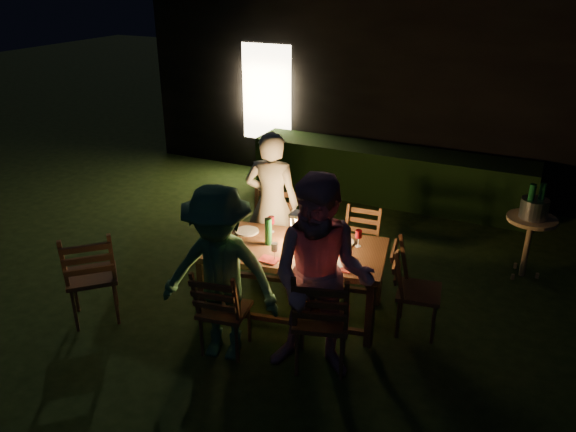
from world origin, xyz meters
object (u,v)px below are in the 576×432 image
at_px(dining_table, 293,254).
at_px(lantern, 299,231).
at_px(chair_near_left, 224,324).
at_px(chair_end, 416,304).
at_px(chair_near_right, 321,336).
at_px(chair_far_left, 271,248).
at_px(bottle_table, 268,232).
at_px(bottle_bucket_b, 540,204).
at_px(side_table, 531,225).
at_px(ice_bucket, 534,208).
at_px(bottle_bucket_a, 530,205).
at_px(person_house_side, 272,204).
at_px(person_opp_left, 220,275).
at_px(chair_far_right, 357,261).
at_px(person_opp_right, 321,280).
at_px(chair_spare, 94,291).

distance_m(dining_table, lantern, 0.24).
bearing_deg(chair_near_left, chair_end, 26.28).
xyz_separation_m(chair_near_right, chair_far_left, (-1.18, 1.34, -0.02)).
xyz_separation_m(bottle_table, bottle_bucket_b, (2.38, 1.93, -0.00)).
height_order(dining_table, side_table, dining_table).
bearing_deg(ice_bucket, bottle_bucket_a, -141.34).
bearing_deg(person_house_side, bottle_bucket_a, -168.56).
height_order(person_house_side, person_opp_left, person_house_side).
xyz_separation_m(chair_far_left, chair_far_right, (0.99, 0.19, -0.03)).
relative_size(dining_table, chair_far_right, 2.19).
bearing_deg(chair_far_right, bottle_table, 50.40).
bearing_deg(chair_near_left, chair_far_right, 58.56).
xyz_separation_m(person_opp_right, lantern, (-0.56, 0.78, -0.00)).
distance_m(chair_near_right, person_opp_right, 0.60).
relative_size(person_house_side, lantern, 4.80).
xyz_separation_m(dining_table, chair_near_left, (-0.30, -0.84, -0.40)).
bearing_deg(bottle_table, side_table, 39.05).
bearing_deg(chair_near_right, person_opp_right, -98.91).
bearing_deg(person_opp_right, person_opp_left, -180.00).
xyz_separation_m(chair_near_right, ice_bucket, (1.49, 2.51, 0.52)).
distance_m(dining_table, bottle_bucket_a, 2.72).
bearing_deg(person_opp_right, bottle_bucket_a, 49.44).
bearing_deg(person_opp_right, bottle_bucket_b, 48.54).
height_order(person_house_side, side_table, person_house_side).
bearing_deg(chair_near_right, dining_table, 114.25).
relative_size(chair_end, bottle_table, 3.42).
relative_size(person_opp_left, bottle_bucket_b, 5.19).
height_order(chair_far_right, lantern, lantern).
height_order(chair_end, bottle_table, bottle_table).
height_order(chair_near_left, chair_far_right, chair_near_left).
xyz_separation_m(lantern, bottle_bucket_a, (1.99, 1.74, -0.02)).
height_order(chair_far_left, side_table, chair_far_left).
xyz_separation_m(chair_near_right, person_opp_left, (-0.88, -0.22, 0.51)).
height_order(chair_end, chair_spare, chair_spare).
xyz_separation_m(person_opp_right, bottle_bucket_a, (1.44, 2.52, -0.02)).
relative_size(chair_spare, ice_bucket, 3.55).
distance_m(side_table, bottle_bucket_b, 0.25).
relative_size(person_opp_left, bottle_table, 5.93).
bearing_deg(chair_near_left, person_opp_left, -87.69).
bearing_deg(dining_table, chair_spare, -161.86).
bearing_deg(bottle_table, ice_bucket, 39.05).
height_order(chair_end, lantern, lantern).
height_order(chair_near_left, person_opp_right, person_opp_right).
height_order(dining_table, person_opp_left, person_opp_left).
height_order(dining_table, bottle_table, bottle_table).
relative_size(chair_near_right, lantern, 3.03).
bearing_deg(person_opp_left, chair_spare, 172.02).
height_order(chair_near_right, chair_spare, chair_spare).
bearing_deg(side_table, person_house_side, -157.29).
xyz_separation_m(person_house_side, side_table, (2.68, 1.12, -0.19)).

